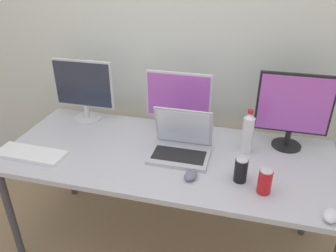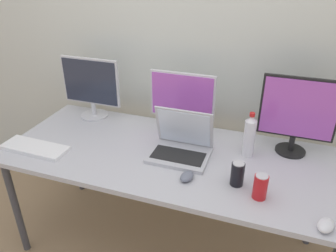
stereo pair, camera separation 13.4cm
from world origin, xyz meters
The scene contains 13 objects.
ground_plane centered at (0.00, 0.00, 0.00)m, with size 16.00×16.00×0.00m, color #9E7F5B.
wall_back centered at (0.00, 0.59, 1.30)m, with size 7.00×0.08×2.60m, color silver.
work_desk centered at (0.00, 0.00, 0.68)m, with size 1.90×0.80×0.74m.
monitor_left centered at (-0.65, 0.29, 0.97)m, with size 0.42×0.19×0.42m.
monitor_center centered at (-0.01, 0.29, 0.95)m, with size 0.41×0.20×0.39m.
monitor_right centered at (0.66, 0.25, 0.99)m, with size 0.41×0.17×0.45m.
laptop_silver centered at (0.07, 0.02, 0.80)m, with size 0.33×0.26×0.27m.
keyboard_main centered at (-0.76, -0.21, 0.75)m, with size 0.40×0.15×0.02m, color white.
mouse_by_keyboard centered at (0.81, -0.33, 0.76)m, with size 0.06×0.10×0.04m, color silver.
mouse_by_laptop centered at (0.17, -0.20, 0.76)m, with size 0.06×0.09×0.04m, color slate.
water_bottle centered at (0.43, 0.14, 0.86)m, with size 0.06×0.06×0.27m.
soda_can_near_keyboard centered at (0.42, -0.15, 0.80)m, with size 0.07×0.07×0.13m.
soda_can_by_laptop centered at (0.53, -0.22, 0.80)m, with size 0.07×0.07×0.13m.
Camera 2 is at (0.52, -1.50, 1.76)m, focal length 35.00 mm.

